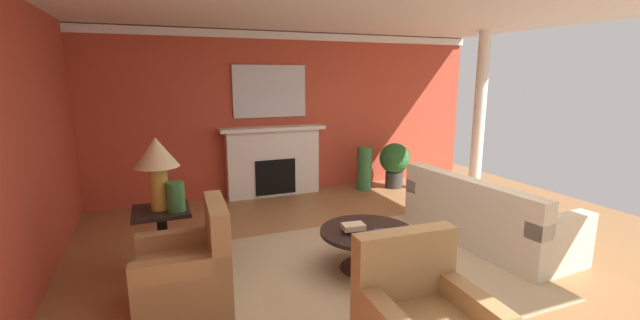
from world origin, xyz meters
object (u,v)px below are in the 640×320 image
sofa (484,219)px  coffee_table (367,240)px  table_lamp (157,159)px  vase_tall_corner (364,169)px  side_table (163,237)px  vase_on_side_table (176,197)px  mantel_mirror (270,91)px  fireplace (273,163)px  armchair_near_window (188,274)px  potted_plant (395,161)px

sofa → coffee_table: size_ratio=2.16×
table_lamp → vase_tall_corner: 4.15m
sofa → table_lamp: bearing=170.3°
side_table → vase_on_side_table: (0.15, -0.12, 0.45)m
sofa → vase_on_side_table: (-3.58, 0.52, 0.55)m
side_table → mantel_mirror: bearing=53.2°
fireplace → sofa: (1.86, -3.01, -0.27)m
side_table → armchair_near_window: bearing=-76.8°
fireplace → vase_on_side_table: (-1.72, -2.50, 0.28)m
vase_on_side_table → side_table: bearing=141.3°
table_lamp → vase_on_side_table: bearing=-38.7°
mantel_mirror → side_table: mantel_mirror is taller
coffee_table → vase_on_side_table: vase_on_side_table is taller
mantel_mirror → potted_plant: bearing=-12.2°
fireplace → potted_plant: size_ratio=2.16×
armchair_near_window → coffee_table: 1.83m
table_lamp → sofa: bearing=-9.7°
fireplace → armchair_near_window: fireplace is taller
vase_tall_corner → potted_plant: (0.60, -0.06, 0.10)m
sofa → armchair_near_window: (-3.55, -0.13, 0.01)m
potted_plant → sofa: bearing=-97.8°
armchair_near_window → table_lamp: table_lamp is taller
armchair_near_window → potted_plant: size_ratio=1.14×
mantel_mirror → vase_on_side_table: bearing=-123.3°
armchair_near_window → table_lamp: size_ratio=1.27×
armchair_near_window → table_lamp: bearing=103.2°
fireplace → potted_plant: 2.25m
side_table → table_lamp: table_lamp is taller
side_table → vase_on_side_table: bearing=-38.7°
sofa → table_lamp: table_lamp is taller
fireplace → coffee_table: bearing=-87.5°
mantel_mirror → side_table: bearing=-126.8°
mantel_mirror → side_table: size_ratio=1.80×
fireplace → vase_on_side_table: fireplace is taller
coffee_table → vase_on_side_table: size_ratio=3.29×
vase_tall_corner → sofa: bearing=-85.0°
armchair_near_window → sofa: bearing=2.1°
side_table → vase_tall_corner: bearing=30.8°
sofa → vase_on_side_table: vase_on_side_table is taller
mantel_mirror → sofa: mantel_mirror is taller
sofa → vase_on_side_table: bearing=171.8°
fireplace → armchair_near_window: size_ratio=1.89×
vase_tall_corner → mantel_mirror: bearing=165.5°
mantel_mirror → vase_on_side_table: (-1.72, -2.62, -0.94)m
side_table → coffee_table: bearing=-20.5°
potted_plant → coffee_table: bearing=-126.9°
sofa → vase_on_side_table: 3.66m
mantel_mirror → fireplace: bearing=-90.0°
mantel_mirror → table_lamp: bearing=-126.8°
mantel_mirror → potted_plant: size_ratio=1.52×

